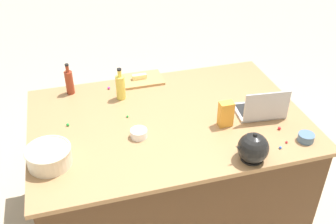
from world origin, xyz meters
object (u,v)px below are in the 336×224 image
(bottle_oil, at_px, (120,87))
(kettle, at_px, (253,148))
(ramekin_medium, at_px, (139,133))
(ramekin_small, at_px, (306,137))
(candy_bag, at_px, (226,114))
(butter_stick_left, at_px, (139,77))
(laptop, at_px, (261,109))
(bottle_soy, at_px, (69,82))
(cutting_board, at_px, (142,79))
(mixing_bowl_large, at_px, (49,156))

(bottle_oil, height_order, kettle, bottle_oil)
(ramekin_medium, bearing_deg, ramekin_small, 162.08)
(kettle, relative_size, ramekin_medium, 2.04)
(candy_bag, bearing_deg, butter_stick_left, -60.07)
(laptop, distance_m, bottle_oil, 0.98)
(butter_stick_left, height_order, ramekin_medium, butter_stick_left)
(ramekin_small, bearing_deg, ramekin_medium, -17.92)
(bottle_soy, xyz_separation_m, candy_bag, (-0.93, 0.67, -0.01))
(laptop, bearing_deg, ramekin_small, 113.12)
(cutting_board, height_order, butter_stick_left, butter_stick_left)
(cutting_board, bearing_deg, mixing_bowl_large, 48.20)
(mixing_bowl_large, relative_size, ramekin_small, 2.60)
(mixing_bowl_large, height_order, ramekin_small, mixing_bowl_large)
(ramekin_small, bearing_deg, laptop, -66.88)
(bottle_oil, distance_m, butter_stick_left, 0.28)
(bottle_oil, distance_m, candy_bag, 0.77)
(candy_bag, bearing_deg, ramekin_medium, -2.72)
(laptop, distance_m, kettle, 0.47)
(ramekin_small, relative_size, candy_bag, 0.58)
(candy_bag, bearing_deg, ramekin_small, 145.01)
(bottle_soy, bearing_deg, butter_stick_left, -175.70)
(laptop, bearing_deg, mixing_bowl_large, 5.14)
(bottle_oil, bearing_deg, candy_bag, 139.54)
(mixing_bowl_large, xyz_separation_m, bottle_soy, (-0.17, -0.76, 0.04))
(mixing_bowl_large, height_order, cutting_board, mixing_bowl_large)
(bottle_oil, relative_size, cutting_board, 0.77)
(laptop, distance_m, bottle_soy, 1.36)
(laptop, height_order, butter_stick_left, laptop)
(candy_bag, bearing_deg, cutting_board, -61.39)
(kettle, height_order, ramekin_small, kettle)
(mixing_bowl_large, relative_size, candy_bag, 1.52)
(bottle_oil, xyz_separation_m, candy_bag, (-0.59, 0.50, -0.01))
(cutting_board, relative_size, ramekin_medium, 2.95)
(mixing_bowl_large, xyz_separation_m, kettle, (-1.12, 0.27, 0.02))
(bottle_soy, bearing_deg, ramekin_medium, 119.64)
(mixing_bowl_large, height_order, candy_bag, candy_bag)
(bottle_soy, height_order, cutting_board, bottle_soy)
(butter_stick_left, xyz_separation_m, ramekin_small, (-0.82, 1.00, -0.01))
(bottle_soy, relative_size, cutting_board, 0.77)
(laptop, bearing_deg, bottle_soy, -27.78)
(butter_stick_left, bearing_deg, bottle_oil, 49.69)
(bottle_soy, distance_m, cutting_board, 0.55)
(butter_stick_left, bearing_deg, cutting_board, 180.00)
(mixing_bowl_large, xyz_separation_m, ramekin_small, (-1.51, 0.20, -0.03))
(kettle, bearing_deg, cutting_board, -69.10)
(ramekin_medium, bearing_deg, bottle_oil, -86.84)
(candy_bag, bearing_deg, kettle, 93.01)
(mixing_bowl_large, height_order, bottle_soy, bottle_soy)
(ramekin_medium, height_order, candy_bag, candy_bag)
(ramekin_small, bearing_deg, butter_stick_left, -50.59)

